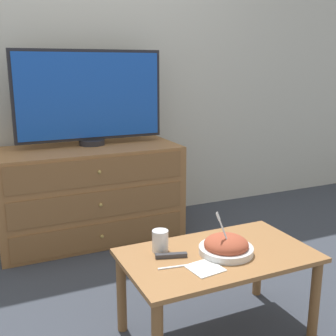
{
  "coord_description": "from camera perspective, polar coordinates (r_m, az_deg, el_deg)",
  "views": [
    {
      "loc": [
        -0.56,
        -3.06,
        1.19
      ],
      "look_at": [
        0.26,
        -1.27,
        0.7
      ],
      "focal_mm": 45.0,
      "sensor_mm": 36.0,
      "label": 1
    }
  ],
  "objects": [
    {
      "name": "tv",
      "position": [
        2.93,
        -10.54,
        9.41
      ],
      "size": [
        1.01,
        0.18,
        0.64
      ],
      "color": "#232328",
      "rests_on": "dresser"
    },
    {
      "name": "napkin",
      "position": [
        1.73,
        5.02,
        -13.35
      ],
      "size": [
        0.14,
        0.14,
        0.0
      ],
      "color": "white",
      "rests_on": "coffee_table"
    },
    {
      "name": "wall_back",
      "position": [
        3.14,
        -14.91,
        15.46
      ],
      "size": [
        12.0,
        0.05,
        2.6
      ],
      "color": "silver",
      "rests_on": "ground_plane"
    },
    {
      "name": "knife",
      "position": [
        1.74,
        1.8,
        -13.13
      ],
      "size": [
        0.19,
        0.04,
        0.01
      ],
      "color": "white",
      "rests_on": "coffee_table"
    },
    {
      "name": "ground_plane",
      "position": [
        3.33,
        -13.45,
        -7.44
      ],
      "size": [
        12.0,
        12.0,
        0.0
      ],
      "primitive_type": "plane",
      "color": "#383D47"
    },
    {
      "name": "coffee_table",
      "position": [
        1.89,
        6.73,
        -13.11
      ],
      "size": [
        0.82,
        0.48,
        0.39
      ],
      "color": "#9E6B3D",
      "rests_on": "ground_plane"
    },
    {
      "name": "takeout_bowl",
      "position": [
        1.86,
        7.87,
        -10.47
      ],
      "size": [
        0.24,
        0.24,
        0.19
      ],
      "color": "silver",
      "rests_on": "coffee_table"
    },
    {
      "name": "drink_cup",
      "position": [
        1.86,
        -1.06,
        -10.0
      ],
      "size": [
        0.07,
        0.07,
        0.09
      ],
      "color": "beige",
      "rests_on": "coffee_table"
    },
    {
      "name": "dresser",
      "position": [
        2.96,
        -10.57,
        -3.36
      ],
      "size": [
        1.22,
        0.56,
        0.64
      ],
      "color": "#9E6B3D",
      "rests_on": "ground_plane"
    },
    {
      "name": "remote_control",
      "position": [
        1.81,
        0.43,
        -11.77
      ],
      "size": [
        0.14,
        0.06,
        0.02
      ],
      "color": "#38383D",
      "rests_on": "coffee_table"
    }
  ]
}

